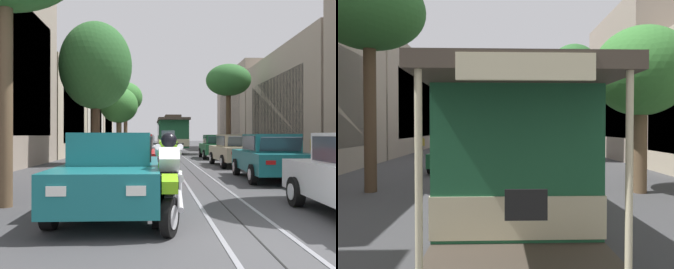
{
  "view_description": "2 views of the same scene",
  "coord_description": "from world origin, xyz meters",
  "views": [
    {
      "loc": [
        -1.51,
        -4.63,
        1.53
      ],
      "look_at": [
        -0.7,
        17.63,
        1.6
      ],
      "focal_mm": 38.18,
      "sensor_mm": 36.0,
      "label": 1
    },
    {
      "loc": [
        0.23,
        35.94,
        2.2
      ],
      "look_at": [
        -0.52,
        2.59,
        1.46
      ],
      "focal_mm": 35.04,
      "sensor_mm": 36.0,
      "label": 2
    }
  ],
  "objects": [
    {
      "name": "ground_plane",
      "position": [
        0.0,
        19.61,
        0.0
      ],
      "size": [
        160.0,
        160.0,
        0.0
      ],
      "primitive_type": "plane",
      "color": "#424244"
    },
    {
      "name": "trolley_track_rails",
      "position": [
        0.0,
        22.51,
        0.0
      ],
      "size": [
        1.14,
        57.02,
        0.01
      ],
      "color": "gray",
      "rests_on": "ground"
    },
    {
      "name": "parked_car_teal_near_left",
      "position": [
        -2.35,
        2.61,
        0.8
      ],
      "size": [
        2.02,
        4.37,
        1.58
      ],
      "color": "#196B70",
      "rests_on": "ground"
    },
    {
      "name": "parked_car_red_second_left",
      "position": [
        -2.36,
        8.21,
        0.8
      ],
      "size": [
        2.01,
        4.36,
        1.58
      ],
      "color": "red",
      "rests_on": "ground"
    },
    {
      "name": "parked_car_silver_mid_left",
      "position": [
        -2.35,
        14.41,
        0.8
      ],
      "size": [
        2.14,
        4.42,
        1.58
      ],
      "color": "#B7B7BC",
      "rests_on": "ground"
    },
    {
      "name": "parked_car_white_near_right",
      "position": [
        2.36,
        1.55,
        0.8
      ],
      "size": [
        2.07,
        4.39,
        1.58
      ],
      "color": "silver",
      "rests_on": "ground"
    },
    {
      "name": "parked_car_teal_second_right",
      "position": [
        2.45,
        7.62,
        0.8
      ],
      "size": [
        2.1,
        4.41,
        1.58
      ],
      "color": "#196B70",
      "rests_on": "ground"
    },
    {
      "name": "parked_car_beige_mid_right",
      "position": [
        2.48,
        13.11,
        0.8
      ],
      "size": [
        2.1,
        4.4,
        1.58
      ],
      "color": "#C1B28E",
      "rests_on": "ground"
    },
    {
      "name": "parked_car_green_fourth_right",
      "position": [
        2.54,
        19.1,
        0.8
      ],
      "size": [
        2.08,
        4.4,
        1.58
      ],
      "color": "#1E6038",
      "rests_on": "ground"
    },
    {
      "name": "street_tree_kerb_left_near",
      "position": [
        -4.7,
        3.12,
        5.6
      ],
      "size": [
        3.59,
        3.0,
        7.04
      ],
      "color": "brown",
      "rests_on": "ground"
    },
    {
      "name": "street_tree_kerb_left_second",
      "position": [
        -4.69,
        14.57,
        5.23
      ],
      "size": [
        3.88,
        3.35,
        7.62
      ],
      "color": "#4C3826",
      "rests_on": "ground"
    },
    {
      "name": "street_tree_kerb_left_mid",
      "position": [
        -4.51,
        25.1,
        4.01
      ],
      "size": [
        3.17,
        3.44,
        5.53
      ],
      "color": "brown",
      "rests_on": "ground"
    },
    {
      "name": "street_tree_kerb_right_near",
      "position": [
        4.72,
        3.0,
        5.12
      ],
      "size": [
        3.86,
        3.34,
        6.68
      ],
      "color": "#4C3826",
      "rests_on": "ground"
    },
    {
      "name": "street_tree_kerb_right_second",
      "position": [
        4.58,
        24.76,
        6.05
      ],
      "size": [
        3.74,
        3.62,
        7.45
      ],
      "color": "#4C3826",
      "rests_on": "ground"
    },
    {
      "name": "cable_car_trolley",
      "position": [
        -0.0,
        27.79,
        1.66
      ],
      "size": [
        2.66,
        9.15,
        3.28
      ],
      "color": "#1E5B38",
      "rests_on": "ground"
    },
    {
      "name": "motorcycle_with_rider",
      "position": [
        -1.28,
        1.29,
        0.85
      ],
      "size": [
        0.54,
        1.92,
        1.62
      ],
      "color": "black",
      "rests_on": "ground"
    },
    {
      "name": "pedestrian_on_right_pavement",
      "position": [
        6.74,
        3.07,
        0.87
      ],
      "size": [
        0.55,
        0.4,
        1.56
      ],
      "color": "#4C4233",
      "rests_on": "ground"
    },
    {
      "name": "pedestrian_crossing_far",
      "position": [
        5.97,
        11.69,
        0.94
      ],
      "size": [
        0.55,
        0.31,
        1.66
      ],
      "color": "slate",
      "rests_on": "ground"
    },
    {
      "name": "fire_hydrant",
      "position": [
        3.97,
        6.46,
        0.42
      ],
      "size": [
        0.4,
        0.22,
        0.84
      ],
      "color": "gold",
      "rests_on": "ground"
    }
  ]
}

